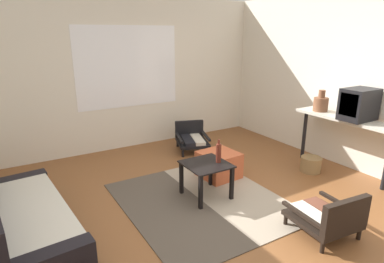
{
  "coord_description": "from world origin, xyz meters",
  "views": [
    {
      "loc": [
        -2.06,
        -2.65,
        2.08
      ],
      "look_at": [
        0.08,
        0.9,
        0.82
      ],
      "focal_mm": 30.48,
      "sensor_mm": 36.0,
      "label": 1
    }
  ],
  "objects": [
    {
      "name": "ground_plane",
      "position": [
        0.0,
        0.0,
        0.0
      ],
      "size": [
        7.8,
        7.8,
        0.0
      ],
      "primitive_type": "plane",
      "color": "brown"
    },
    {
      "name": "far_wall_with_window",
      "position": [
        0.0,
        3.06,
        1.35
      ],
      "size": [
        5.6,
        0.13,
        2.7
      ],
      "color": "silver",
      "rests_on": "ground"
    },
    {
      "name": "side_wall_right",
      "position": [
        2.66,
        0.3,
        1.35
      ],
      "size": [
        0.12,
        6.6,
        2.7
      ],
      "primitive_type": "cube",
      "color": "silver",
      "rests_on": "ground"
    },
    {
      "name": "area_rug",
      "position": [
        -0.02,
        0.5,
        0.01
      ],
      "size": [
        1.9,
        2.18,
        0.01
      ],
      "color": "#4C4238",
      "rests_on": "ground"
    },
    {
      "name": "couch",
      "position": [
        -2.06,
        0.84,
        0.21
      ],
      "size": [
        0.96,
        2.05,
        0.67
      ],
      "color": "black",
      "rests_on": "ground"
    },
    {
      "name": "coffee_table",
      "position": [
        0.1,
        0.58,
        0.37
      ],
      "size": [
        0.55,
        0.56,
        0.47
      ],
      "color": "black",
      "rests_on": "ground"
    },
    {
      "name": "armchair_by_window",
      "position": [
        0.87,
        2.24,
        0.23
      ],
      "size": [
        0.71,
        0.78,
        0.49
      ],
      "color": "black",
      "rests_on": "ground"
    },
    {
      "name": "armchair_striped_foreground",
      "position": [
        0.73,
        -0.81,
        0.23
      ],
      "size": [
        0.66,
        0.68,
        0.52
      ],
      "color": "black",
      "rests_on": "ground"
    },
    {
      "name": "ottoman_orange",
      "position": [
        0.6,
        0.99,
        0.19
      ],
      "size": [
        0.56,
        0.56,
        0.39
      ],
      "primitive_type": "cube",
      "rotation": [
        0.0,
        0.0,
        0.07
      ],
      "color": "#BC5633",
      "rests_on": "ground"
    },
    {
      "name": "console_shelf",
      "position": [
        2.31,
        0.2,
        0.77
      ],
      "size": [
        0.41,
        1.53,
        0.88
      ],
      "color": "beige",
      "rests_on": "ground"
    },
    {
      "name": "crt_television",
      "position": [
        2.3,
        0.01,
        1.11
      ],
      "size": [
        0.49,
        0.35,
        0.45
      ],
      "color": "black",
      "rests_on": "console_shelf"
    },
    {
      "name": "clay_vase",
      "position": [
        2.31,
        0.64,
        1.0
      ],
      "size": [
        0.23,
        0.23,
        0.34
      ],
      "color": "brown",
      "rests_on": "console_shelf"
    },
    {
      "name": "glass_bottle",
      "position": [
        0.26,
        0.54,
        0.6
      ],
      "size": [
        0.07,
        0.07,
        0.31
      ],
      "color": "#5B2319",
      "rests_on": "coffee_table"
    },
    {
      "name": "wicker_basket",
      "position": [
        1.95,
        0.42,
        0.12
      ],
      "size": [
        0.31,
        0.31,
        0.23
      ],
      "primitive_type": "cylinder",
      "color": "olive",
      "rests_on": "ground"
    }
  ]
}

